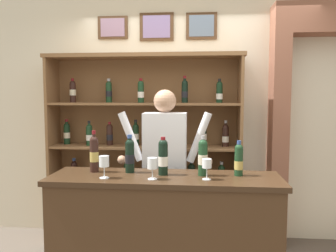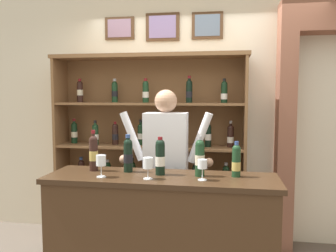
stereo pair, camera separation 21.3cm
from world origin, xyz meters
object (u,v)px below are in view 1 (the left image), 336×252
object	(u,v)px
tasting_bottle_rosso	(94,153)
tasting_bottle_prosecco	(239,160)
tasting_bottle_brunello	(130,155)
tasting_bottle_bianco	(163,156)
wine_shelf	(145,146)
wine_glass_center	(207,164)
wine_glass_right	(104,163)
tasting_counter	(165,238)
wine_glass_spare	(152,165)
tasting_bottle_grappa	(203,157)
shopkeeper	(165,159)

from	to	relation	value
tasting_bottle_rosso	tasting_bottle_prosecco	bearing A→B (deg)	-1.06
tasting_bottle_brunello	tasting_bottle_bianco	world-z (taller)	tasting_bottle_brunello
tasting_bottle_rosso	wine_shelf	bearing A→B (deg)	75.66
tasting_bottle_prosecco	wine_glass_center	bearing A→B (deg)	-148.49
wine_glass_right	tasting_counter	bearing A→B (deg)	14.07
wine_glass_spare	tasting_bottle_brunello	bearing A→B (deg)	135.32
tasting_bottle_brunello	wine_glass_center	bearing A→B (deg)	-16.26
tasting_bottle_rosso	tasting_bottle_brunello	world-z (taller)	tasting_bottle_rosso
tasting_bottle_grappa	wine_glass_right	size ratio (longest dim) A/B	1.83
shopkeeper	tasting_bottle_brunello	bearing A→B (deg)	-122.00
tasting_bottle_brunello	wine_glass_spare	xyz separation A→B (m)	(0.21, -0.21, -0.03)
shopkeeper	tasting_bottle_bianco	distance (m)	0.46
tasting_bottle_bianco	tasting_bottle_prosecco	xyz separation A→B (m)	(0.59, 0.03, -0.02)
tasting_bottle_grappa	tasting_bottle_prosecco	xyz separation A→B (m)	(0.28, 0.03, -0.02)
tasting_bottle_bianco	wine_glass_center	bearing A→B (deg)	-19.88
shopkeeper	wine_glass_spare	size ratio (longest dim) A/B	10.23
wine_shelf	wine_glass_center	bearing A→B (deg)	-60.74
shopkeeper	wine_shelf	bearing A→B (deg)	115.26
tasting_bottle_grappa	tasting_bottle_prosecco	distance (m)	0.28
tasting_bottle_brunello	tasting_bottle_bianco	xyz separation A→B (m)	(0.28, -0.06, 0.00)
tasting_bottle_prosecco	wine_glass_right	xyz separation A→B (m)	(-1.02, -0.18, -0.01)
tasting_bottle_rosso	tasting_bottle_grappa	world-z (taller)	tasting_bottle_rosso
wine_glass_right	tasting_bottle_grappa	bearing A→B (deg)	12.00
shopkeeper	wine_glass_center	bearing A→B (deg)	-56.85
wine_glass_center	tasting_bottle_grappa	bearing A→B (deg)	102.84
tasting_counter	tasting_bottle_bianco	xyz separation A→B (m)	(-0.02, 0.04, 0.64)
tasting_bottle_grappa	tasting_bottle_prosecco	size ratio (longest dim) A/B	1.14
tasting_counter	wine_glass_center	world-z (taller)	wine_glass_center
tasting_bottle_brunello	tasting_bottle_prosecco	distance (m)	0.87
tasting_bottle_brunello	wine_glass_center	xyz separation A→B (m)	(0.62, -0.18, -0.03)
tasting_bottle_rosso	wine_glass_spare	size ratio (longest dim) A/B	2.08
tasting_bottle_prosecco	shopkeeper	bearing A→B (deg)	146.04
wine_glass_right	shopkeeper	bearing A→B (deg)	56.54
tasting_bottle_rosso	tasting_bottle_grappa	bearing A→B (deg)	-3.03
tasting_counter	wine_glass_center	size ratio (longest dim) A/B	11.56
wine_glass_right	wine_glass_spare	world-z (taller)	wine_glass_right
tasting_bottle_brunello	wine_glass_spare	distance (m)	0.30
wine_shelf	tasting_bottle_bianco	bearing A→B (deg)	-73.21
wine_shelf	wine_glass_right	xyz separation A→B (m)	(-0.11, -1.20, 0.05)
tasting_bottle_brunello	tasting_bottle_grappa	distance (m)	0.59
tasting_bottle_prosecco	wine_glass_right	size ratio (longest dim) A/B	1.61
tasting_bottle_prosecco	wine_glass_center	xyz separation A→B (m)	(-0.25, -0.15, -0.01)
tasting_bottle_prosecco	wine_glass_spare	xyz separation A→B (m)	(-0.65, -0.18, -0.02)
wine_glass_right	wine_glass_spare	xyz separation A→B (m)	(0.37, -0.00, -0.01)
shopkeeper	wine_glass_spare	world-z (taller)	shopkeeper
wine_shelf	tasting_bottle_rosso	world-z (taller)	wine_shelf
shopkeeper	wine_glass_right	world-z (taller)	shopkeeper
wine_glass_spare	shopkeeper	bearing A→B (deg)	87.10
tasting_bottle_bianco	tasting_bottle_prosecco	distance (m)	0.59
tasting_counter	tasting_bottle_prosecco	size ratio (longest dim) A/B	6.56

